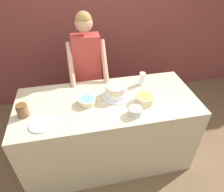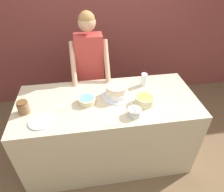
{
  "view_description": "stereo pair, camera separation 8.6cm",
  "coord_description": "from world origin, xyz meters",
  "px_view_note": "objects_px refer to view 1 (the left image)",
  "views": [
    {
      "loc": [
        -0.28,
        -1.2,
        2.22
      ],
      "look_at": [
        0.04,
        0.37,
        1.0
      ],
      "focal_mm": 32.0,
      "sensor_mm": 36.0,
      "label": 1
    },
    {
      "loc": [
        -0.2,
        -1.22,
        2.22
      ],
      "look_at": [
        0.04,
        0.37,
        1.0
      ],
      "focal_mm": 32.0,
      "sensor_mm": 36.0,
      "label": 2
    }
  ],
  "objects_px": {
    "frosting_bowl_yellow": "(144,99)",
    "ceramic_plate": "(41,124)",
    "drinking_glass": "(142,79)",
    "person_baker": "(87,64)",
    "cake": "(116,91)",
    "frosting_bowl_pink": "(135,111)",
    "stoneware_jar": "(23,110)",
    "frosting_bowl_blue": "(87,101)"
  },
  "relations": [
    {
      "from": "frosting_bowl_blue",
      "to": "drinking_glass",
      "type": "height_order",
      "value": "frosting_bowl_blue"
    },
    {
      "from": "stoneware_jar",
      "to": "frosting_bowl_yellow",
      "type": "bearing_deg",
      "value": -2.04
    },
    {
      "from": "frosting_bowl_pink",
      "to": "stoneware_jar",
      "type": "xyz_separation_m",
      "value": [
        -1.04,
        0.2,
        0.02
      ]
    },
    {
      "from": "drinking_glass",
      "to": "ceramic_plate",
      "type": "xyz_separation_m",
      "value": [
        -1.1,
        -0.45,
        -0.07
      ]
    },
    {
      "from": "frosting_bowl_blue",
      "to": "cake",
      "type": "bearing_deg",
      "value": 11.17
    },
    {
      "from": "cake",
      "to": "frosting_bowl_blue",
      "type": "height_order",
      "value": "frosting_bowl_blue"
    },
    {
      "from": "stoneware_jar",
      "to": "ceramic_plate",
      "type": "bearing_deg",
      "value": -43.2
    },
    {
      "from": "cake",
      "to": "ceramic_plate",
      "type": "height_order",
      "value": "cake"
    },
    {
      "from": "frosting_bowl_yellow",
      "to": "drinking_glass",
      "type": "distance_m",
      "value": 0.34
    },
    {
      "from": "frosting_bowl_yellow",
      "to": "stoneware_jar",
      "type": "height_order",
      "value": "frosting_bowl_yellow"
    },
    {
      "from": "person_baker",
      "to": "frosting_bowl_blue",
      "type": "relative_size",
      "value": 8.96
    },
    {
      "from": "person_baker",
      "to": "frosting_bowl_pink",
      "type": "relative_size",
      "value": 8.96
    },
    {
      "from": "person_baker",
      "to": "frosting_bowl_pink",
      "type": "distance_m",
      "value": 0.96
    },
    {
      "from": "cake",
      "to": "ceramic_plate",
      "type": "relative_size",
      "value": 1.39
    },
    {
      "from": "cake",
      "to": "frosting_bowl_pink",
      "type": "bearing_deg",
      "value": -70.22
    },
    {
      "from": "person_baker",
      "to": "drinking_glass",
      "type": "relative_size",
      "value": 11.15
    },
    {
      "from": "person_baker",
      "to": "frosting_bowl_yellow",
      "type": "height_order",
      "value": "person_baker"
    },
    {
      "from": "frosting_bowl_blue",
      "to": "stoneware_jar",
      "type": "distance_m",
      "value": 0.61
    },
    {
      "from": "cake",
      "to": "frosting_bowl_yellow",
      "type": "distance_m",
      "value": 0.31
    },
    {
      "from": "frosting_bowl_pink",
      "to": "frosting_bowl_yellow",
      "type": "xyz_separation_m",
      "value": [
        0.14,
        0.16,
        0.0
      ]
    },
    {
      "from": "person_baker",
      "to": "ceramic_plate",
      "type": "distance_m",
      "value": 0.99
    },
    {
      "from": "cake",
      "to": "ceramic_plate",
      "type": "bearing_deg",
      "value": -159.48
    },
    {
      "from": "person_baker",
      "to": "stoneware_jar",
      "type": "height_order",
      "value": "person_baker"
    },
    {
      "from": "frosting_bowl_yellow",
      "to": "drinking_glass",
      "type": "bearing_deg",
      "value": 75.69
    },
    {
      "from": "cake",
      "to": "frosting_bowl_blue",
      "type": "xyz_separation_m",
      "value": [
        -0.32,
        -0.06,
        -0.03
      ]
    },
    {
      "from": "frosting_bowl_blue",
      "to": "drinking_glass",
      "type": "bearing_deg",
      "value": 19.02
    },
    {
      "from": "ceramic_plate",
      "to": "stoneware_jar",
      "type": "bearing_deg",
      "value": 136.8
    },
    {
      "from": "ceramic_plate",
      "to": "stoneware_jar",
      "type": "height_order",
      "value": "stoneware_jar"
    },
    {
      "from": "frosting_bowl_pink",
      "to": "person_baker",
      "type": "bearing_deg",
      "value": 112.19
    },
    {
      "from": "person_baker",
      "to": "drinking_glass",
      "type": "height_order",
      "value": "person_baker"
    },
    {
      "from": "frosting_bowl_yellow",
      "to": "frosting_bowl_pink",
      "type": "bearing_deg",
      "value": -132.64
    },
    {
      "from": "frosting_bowl_pink",
      "to": "frosting_bowl_yellow",
      "type": "height_order",
      "value": "frosting_bowl_pink"
    },
    {
      "from": "stoneware_jar",
      "to": "drinking_glass",
      "type": "bearing_deg",
      "value": 12.79
    },
    {
      "from": "person_baker",
      "to": "frosting_bowl_blue",
      "type": "distance_m",
      "value": 0.63
    },
    {
      "from": "cake",
      "to": "drinking_glass",
      "type": "bearing_deg",
      "value": 25.71
    },
    {
      "from": "frosting_bowl_pink",
      "to": "stoneware_jar",
      "type": "distance_m",
      "value": 1.06
    },
    {
      "from": "cake",
      "to": "ceramic_plate",
      "type": "xyz_separation_m",
      "value": [
        -0.76,
        -0.28,
        -0.06
      ]
    },
    {
      "from": "cake",
      "to": "frosting_bowl_pink",
      "type": "distance_m",
      "value": 0.34
    },
    {
      "from": "person_baker",
      "to": "stoneware_jar",
      "type": "distance_m",
      "value": 0.97
    },
    {
      "from": "frosting_bowl_yellow",
      "to": "ceramic_plate",
      "type": "height_order",
      "value": "frosting_bowl_yellow"
    },
    {
      "from": "person_baker",
      "to": "ceramic_plate",
      "type": "height_order",
      "value": "person_baker"
    },
    {
      "from": "person_baker",
      "to": "cake",
      "type": "distance_m",
      "value": 0.61
    }
  ]
}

